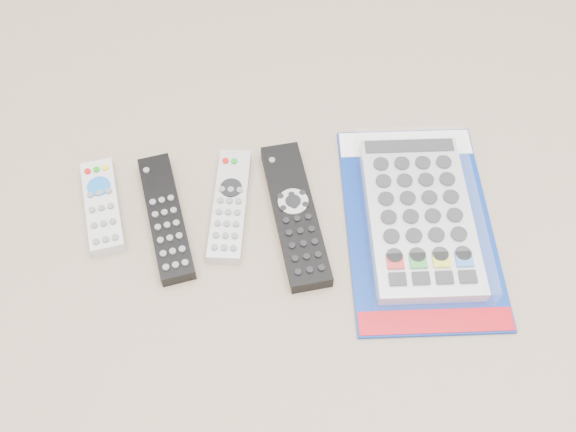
{
  "coord_description": "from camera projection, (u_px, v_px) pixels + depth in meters",
  "views": [
    {
      "loc": [
        -0.02,
        -0.47,
        0.75
      ],
      "look_at": [
        0.03,
        -0.0,
        0.01
      ],
      "focal_mm": 40.0,
      "sensor_mm": 36.0,
      "label": 1
    }
  ],
  "objects": [
    {
      "name": "remote_slim_black",
      "position": [
        166.0,
        217.0,
        0.88
      ],
      "size": [
        0.08,
        0.21,
        0.02
      ],
      "rotation": [
        0.0,
        0.0,
        0.17
      ],
      "color": "black",
      "rests_on": "ground"
    },
    {
      "name": "remote_small_grey",
      "position": [
        103.0,
        206.0,
        0.88
      ],
      "size": [
        0.07,
        0.15,
        0.02
      ],
      "rotation": [
        0.0,
        0.0,
        0.16
      ],
      "color": "#BEBDC0",
      "rests_on": "ground"
    },
    {
      "name": "remote_large_black",
      "position": [
        295.0,
        214.0,
        0.88
      ],
      "size": [
        0.08,
        0.23,
        0.03
      ],
      "rotation": [
        0.0,
        0.0,
        0.09
      ],
      "color": "black",
      "rests_on": "ground"
    },
    {
      "name": "jumbo_remote_packaged",
      "position": [
        420.0,
        215.0,
        0.87
      ],
      "size": [
        0.22,
        0.34,
        0.04
      ],
      "rotation": [
        0.0,
        0.0,
        -0.07
      ],
      "color": "navy",
      "rests_on": "ground"
    },
    {
      "name": "remote_silver_dvd",
      "position": [
        230.0,
        205.0,
        0.89
      ],
      "size": [
        0.07,
        0.18,
        0.02
      ],
      "rotation": [
        0.0,
        0.0,
        -0.15
      ],
      "color": "#BDBDC1",
      "rests_on": "ground"
    }
  ]
}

